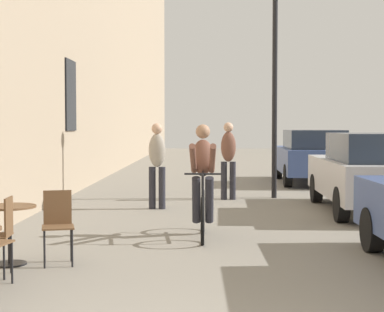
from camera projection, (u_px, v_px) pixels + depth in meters
name	position (u px, v px, depth m)	size (l,w,h in m)	color
cafe_table_mid	(10.00, 222.00, 7.63)	(0.64, 0.64, 0.72)	black
cafe_chair_mid_toward_street	(58.00, 221.00, 7.70)	(0.46, 0.46, 0.89)	black
cyclist_on_bicycle	(203.00, 183.00, 9.59)	(0.52, 1.76, 1.74)	black
pedestrian_near	(157.00, 161.00, 12.77)	(0.35, 0.25, 1.74)	#26262D
pedestrian_mid	(228.00, 156.00, 14.39)	(0.34, 0.24, 1.77)	#26262D
street_lamp	(275.00, 65.00, 14.63)	(0.32, 0.32, 4.90)	black
parked_car_second	(371.00, 171.00, 12.25)	(1.93, 4.40, 1.55)	#B7B7BC
parked_car_third	(312.00, 156.00, 18.58)	(1.96, 4.46, 1.57)	#384C84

